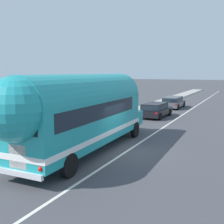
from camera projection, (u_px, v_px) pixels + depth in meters
ground_plane at (126, 152)px, 14.64m from camera, size 300.00×300.00×0.00m
lane_markings at (159, 117)px, 26.06m from camera, size 3.97×80.00×0.01m
sidewalk_slab at (119, 117)px, 25.68m from camera, size 2.29×90.00×0.15m
painted_bus at (81, 110)px, 13.86m from camera, size 2.81×12.25×4.12m
car_lead at (156, 109)px, 25.72m from camera, size 2.07×4.54×1.37m
car_second at (173, 101)px, 32.42m from camera, size 1.99×4.61×1.37m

